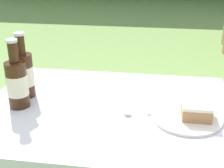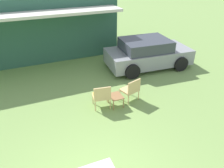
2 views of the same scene
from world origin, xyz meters
name	(u,v)px [view 1 (image 1 of 2)]	position (x,y,z in m)	size (l,w,h in m)	color
patio_table	(108,123)	(0.00, 0.00, 0.64)	(0.93, 0.70, 0.71)	silver
cake_on_plate	(191,114)	(0.30, -0.04, 0.73)	(0.24, 0.24, 0.06)	silver
cola_bottle_near	(24,74)	(-0.34, 0.05, 0.80)	(0.08, 0.08, 0.26)	#381E0F
cola_bottle_far	(17,83)	(-0.33, -0.04, 0.80)	(0.08, 0.08, 0.26)	#381E0F
fork	(169,118)	(0.22, -0.06, 0.71)	(0.16, 0.06, 0.01)	silver
loose_bottle_cap	(127,114)	(0.08, -0.05, 0.71)	(0.03, 0.03, 0.01)	silver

